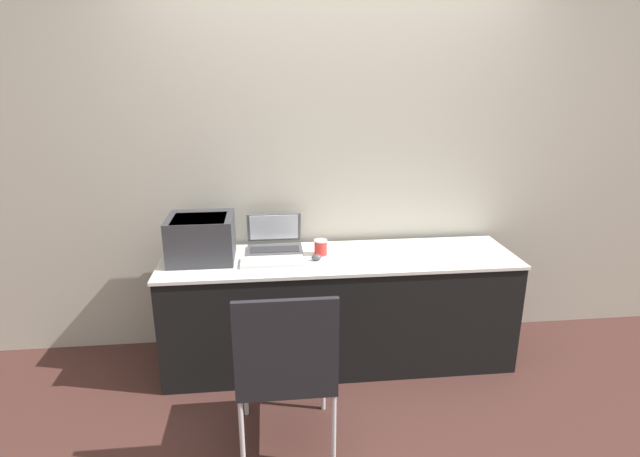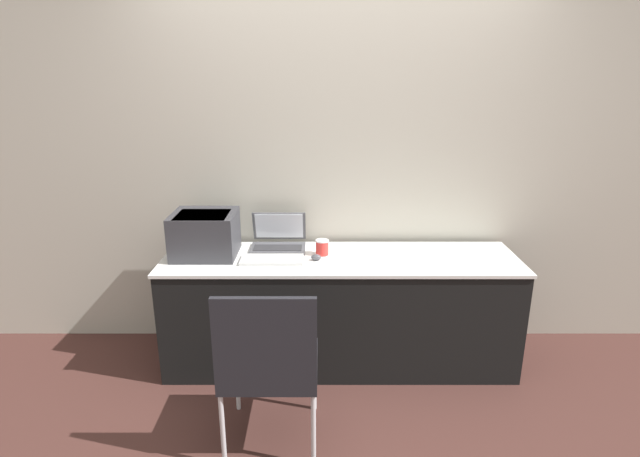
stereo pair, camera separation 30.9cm
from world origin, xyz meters
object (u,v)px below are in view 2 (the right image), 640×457
Objects in this scene: chair at (268,360)px; printer at (204,233)px; laptop_left at (277,240)px; mouse at (315,257)px; external_keyboard at (271,260)px; coffee_cup at (321,247)px.

printer is at bearing 118.90° from chair.
printer is 0.43× the size of chair.
printer reaches higher than chair.
laptop_left is 0.35m from mouse.
external_keyboard is at bearing 93.51° from chair.
mouse is at bearing -110.45° from coffee_cup.
chair is at bearing -88.51° from laptop_left.
coffee_cup is (0.31, 0.12, 0.04)m from external_keyboard.
chair is at bearing -61.10° from printer.
coffee_cup is (0.73, 0.00, -0.10)m from printer.
laptop_left is 1.04m from chair.
external_keyboard is 0.78m from chair.
chair is (0.05, -0.74, -0.23)m from external_keyboard.
mouse is at bearing 73.55° from chair.
printer is 0.74m from coffee_cup.
printer is 0.71m from mouse.
coffee_cup is at bearing 73.07° from chair.
printer is at bearing -162.18° from laptop_left.
mouse is 0.83m from chair.
chair reaches higher than external_keyboard.
printer is 4.02× the size of coffee_cup.
mouse is at bearing 3.30° from external_keyboard.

